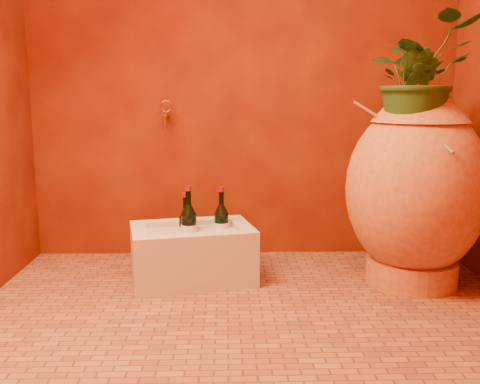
{
  "coord_description": "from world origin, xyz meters",
  "views": [
    {
      "loc": [
        -0.11,
        -2.2,
        0.95
      ],
      "look_at": [
        -0.04,
        0.35,
        0.5
      ],
      "focal_mm": 40.0,
      "sensor_mm": 36.0,
      "label": 1
    }
  ],
  "objects_px": {
    "wine_bottle_a": "(221,225)",
    "wine_bottle_b": "(189,227)",
    "wall_tap": "(166,114)",
    "amphora": "(416,188)",
    "wine_bottle_c": "(186,229)",
    "stone_basin": "(192,254)"
  },
  "relations": [
    {
      "from": "wine_bottle_a",
      "to": "wine_bottle_b",
      "type": "height_order",
      "value": "wine_bottle_b"
    },
    {
      "from": "wine_bottle_a",
      "to": "wall_tap",
      "type": "xyz_separation_m",
      "value": [
        -0.32,
        0.32,
        0.58
      ]
    },
    {
      "from": "amphora",
      "to": "wall_tap",
      "type": "height_order",
      "value": "amphora"
    },
    {
      "from": "amphora",
      "to": "wine_bottle_c",
      "type": "bearing_deg",
      "value": 174.42
    },
    {
      "from": "wine_bottle_b",
      "to": "wall_tap",
      "type": "distance_m",
      "value": 0.71
    },
    {
      "from": "stone_basin",
      "to": "wine_bottle_b",
      "type": "height_order",
      "value": "wine_bottle_b"
    },
    {
      "from": "stone_basin",
      "to": "wine_bottle_c",
      "type": "distance_m",
      "value": 0.14
    },
    {
      "from": "amphora",
      "to": "stone_basin",
      "type": "relative_size",
      "value": 1.45
    },
    {
      "from": "wall_tap",
      "to": "stone_basin",
      "type": "bearing_deg",
      "value": -67.79
    },
    {
      "from": "wall_tap",
      "to": "wine_bottle_a",
      "type": "bearing_deg",
      "value": -45.17
    },
    {
      "from": "wine_bottle_a",
      "to": "wine_bottle_c",
      "type": "height_order",
      "value": "wine_bottle_a"
    },
    {
      "from": "stone_basin",
      "to": "wine_bottle_b",
      "type": "xyz_separation_m",
      "value": [
        -0.02,
        0.01,
        0.14
      ]
    },
    {
      "from": "wine_bottle_b",
      "to": "wine_bottle_a",
      "type": "bearing_deg",
      "value": 24.42
    },
    {
      "from": "amphora",
      "to": "wall_tap",
      "type": "relative_size",
      "value": 5.83
    },
    {
      "from": "amphora",
      "to": "wine_bottle_b",
      "type": "xyz_separation_m",
      "value": [
        -1.15,
        0.09,
        -0.22
      ]
    },
    {
      "from": "stone_basin",
      "to": "wine_bottle_a",
      "type": "height_order",
      "value": "wine_bottle_a"
    },
    {
      "from": "wine_bottle_a",
      "to": "wine_bottle_b",
      "type": "xyz_separation_m",
      "value": [
        -0.17,
        -0.08,
        0.01
      ]
    },
    {
      "from": "stone_basin",
      "to": "wine_bottle_c",
      "type": "xyz_separation_m",
      "value": [
        -0.03,
        0.04,
        0.13
      ]
    },
    {
      "from": "wine_bottle_b",
      "to": "stone_basin",
      "type": "bearing_deg",
      "value": -28.55
    },
    {
      "from": "wine_bottle_b",
      "to": "wall_tap",
      "type": "height_order",
      "value": "wall_tap"
    },
    {
      "from": "amphora",
      "to": "wine_bottle_b",
      "type": "height_order",
      "value": "amphora"
    },
    {
      "from": "stone_basin",
      "to": "wall_tap",
      "type": "distance_m",
      "value": 0.84
    }
  ]
}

